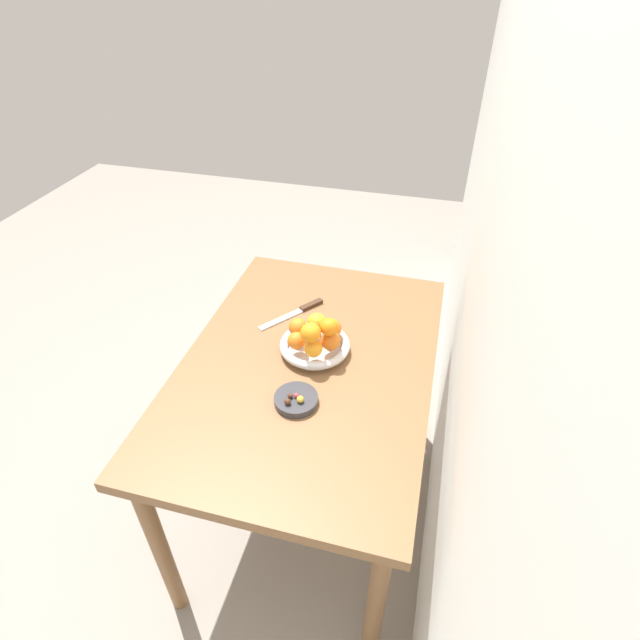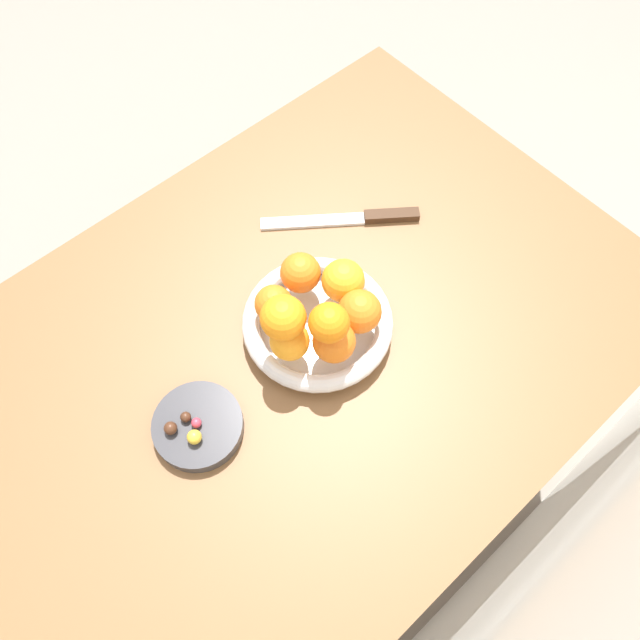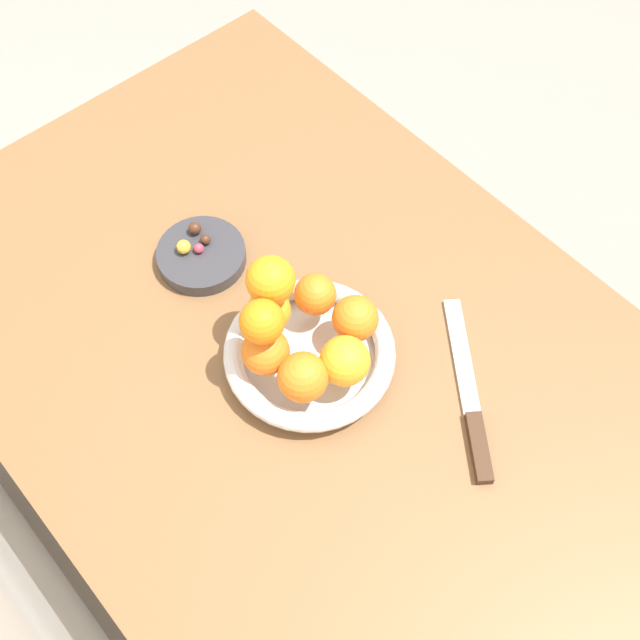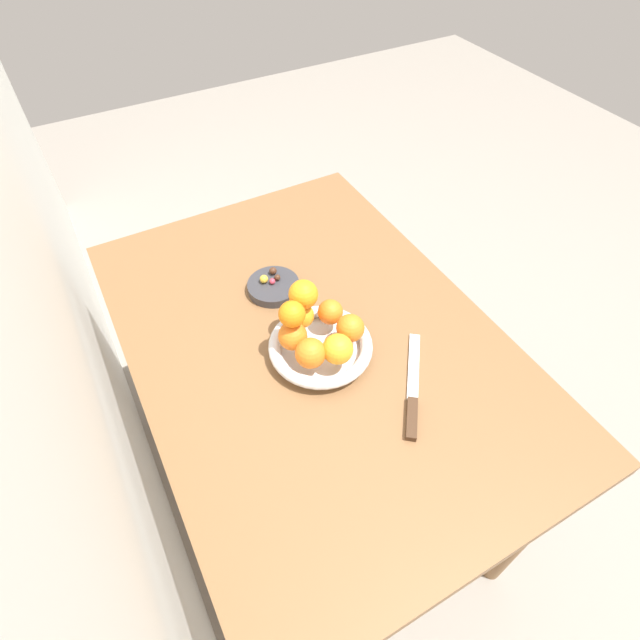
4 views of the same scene
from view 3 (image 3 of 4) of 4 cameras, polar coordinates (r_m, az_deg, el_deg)
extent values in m
plane|color=gray|center=(1.74, -1.30, -13.39)|extent=(6.00, 6.00, 0.00)
cube|color=brown|center=(1.08, -2.04, -1.57)|extent=(1.10, 0.76, 0.04)
cylinder|color=brown|center=(1.46, 21.79, -14.06)|extent=(0.05, 0.05, 0.70)
cylinder|color=brown|center=(1.72, -4.13, 9.14)|extent=(0.05, 0.05, 0.70)
cylinder|color=silver|center=(1.04, -0.74, -2.84)|extent=(0.18, 0.18, 0.01)
torus|color=silver|center=(1.02, -0.75, -2.30)|extent=(0.22, 0.22, 0.03)
cylinder|color=#333338|center=(1.13, -8.42, 4.55)|extent=(0.12, 0.12, 0.02)
sphere|color=orange|center=(0.97, -3.89, -2.24)|extent=(0.06, 0.06, 0.06)
sphere|color=orange|center=(0.95, -1.23, -4.09)|extent=(0.06, 0.06, 0.06)
sphere|color=orange|center=(0.97, 1.92, -2.81)|extent=(0.06, 0.06, 0.06)
sphere|color=orange|center=(1.00, 2.53, 0.12)|extent=(0.06, 0.06, 0.06)
sphere|color=orange|center=(1.02, -0.34, 1.83)|extent=(0.05, 0.05, 0.05)
sphere|color=orange|center=(1.01, -3.64, 0.71)|extent=(0.06, 0.06, 0.06)
sphere|color=orange|center=(0.96, -3.54, 2.85)|extent=(0.06, 0.06, 0.06)
sphere|color=orange|center=(0.93, -4.15, -0.12)|extent=(0.05, 0.05, 0.05)
sphere|color=gold|center=(1.12, -9.67, 5.15)|extent=(0.02, 0.02, 0.02)
sphere|color=#472819|center=(1.13, -8.08, 5.74)|extent=(0.01, 0.01, 0.01)
sphere|color=#472819|center=(1.14, -8.82, 6.52)|extent=(0.02, 0.02, 0.02)
sphere|color=#C6384C|center=(1.12, -8.61, 5.06)|extent=(0.01, 0.01, 0.01)
cube|color=#3F2819|center=(1.00, 11.24, -8.88)|extent=(0.08, 0.07, 0.01)
cube|color=silver|center=(1.06, 10.02, -2.50)|extent=(0.15, 0.12, 0.01)
camera|label=1|loc=(1.52, -64.16, 42.89)|focal=28.00mm
camera|label=2|loc=(0.66, -52.60, 34.41)|focal=35.00mm
camera|label=4|loc=(0.21, 95.49, -51.60)|focal=28.00mm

